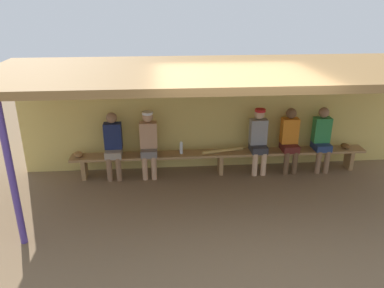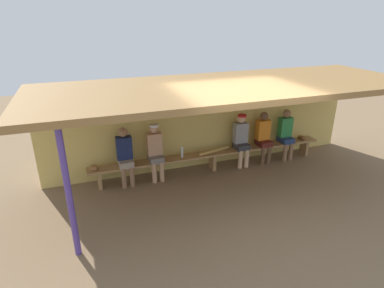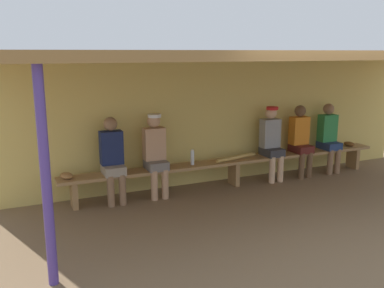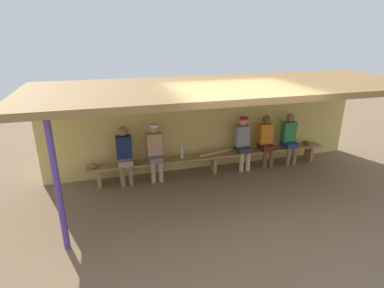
# 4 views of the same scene
# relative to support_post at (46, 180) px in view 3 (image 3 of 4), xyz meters

# --- Properties ---
(ground_plane) EXTENTS (24.00, 24.00, 0.00)m
(ground_plane) POSITION_rel_support_post_xyz_m (3.27, 0.55, -1.10)
(ground_plane) COLOR brown
(back_wall) EXTENTS (8.00, 0.20, 2.20)m
(back_wall) POSITION_rel_support_post_xyz_m (3.27, 2.55, 0.00)
(back_wall) COLOR #D8BC60
(back_wall) RESTS_ON ground
(dugout_roof) EXTENTS (8.00, 2.80, 0.12)m
(dugout_roof) POSITION_rel_support_post_xyz_m (3.27, 1.25, 1.16)
(dugout_roof) COLOR olive
(dugout_roof) RESTS_ON back_wall
(support_post) EXTENTS (0.10, 0.10, 2.20)m
(support_post) POSITION_rel_support_post_xyz_m (0.00, 0.00, 0.00)
(support_post) COLOR #4C388C
(support_post) RESTS_ON ground
(bench) EXTENTS (6.00, 0.36, 0.46)m
(bench) POSITION_rel_support_post_xyz_m (3.27, 2.10, -0.71)
(bench) COLOR #9E7547
(bench) RESTS_ON ground
(player_in_white) EXTENTS (0.34, 0.42, 1.34)m
(player_in_white) POSITION_rel_support_post_xyz_m (4.69, 2.10, -0.37)
(player_in_white) COLOR #591E19
(player_in_white) RESTS_ON ground
(player_leftmost) EXTENTS (0.34, 0.42, 1.34)m
(player_leftmost) POSITION_rel_support_post_xyz_m (1.13, 2.10, -0.37)
(player_leftmost) COLOR gray
(player_leftmost) RESTS_ON ground
(player_rightmost) EXTENTS (0.34, 0.42, 1.34)m
(player_rightmost) POSITION_rel_support_post_xyz_m (1.82, 2.10, -0.35)
(player_rightmost) COLOR slate
(player_rightmost) RESTS_ON ground
(player_shirtless_tan) EXTENTS (0.34, 0.42, 1.34)m
(player_shirtless_tan) POSITION_rel_support_post_xyz_m (4.04, 2.10, -0.35)
(player_shirtless_tan) COLOR #333338
(player_shirtless_tan) RESTS_ON ground
(player_in_blue) EXTENTS (0.34, 0.42, 1.34)m
(player_in_blue) POSITION_rel_support_post_xyz_m (5.36, 2.10, -0.37)
(player_in_blue) COLOR navy
(player_in_blue) RESTS_ON ground
(water_bottle_orange) EXTENTS (0.06, 0.06, 0.26)m
(water_bottle_orange) POSITION_rel_support_post_xyz_m (2.47, 2.10, -0.52)
(water_bottle_orange) COLOR silver
(water_bottle_orange) RESTS_ON bench
(baseball_glove_dark_brown) EXTENTS (0.23, 0.28, 0.09)m
(baseball_glove_dark_brown) POSITION_rel_support_post_xyz_m (0.43, 2.12, -0.60)
(baseball_glove_dark_brown) COLOR olive
(baseball_glove_dark_brown) RESTS_ON bench
(baseball_glove_tan) EXTENTS (0.17, 0.24, 0.09)m
(baseball_glove_tan) POSITION_rel_support_post_xyz_m (5.90, 2.11, -0.60)
(baseball_glove_tan) COLOR brown
(baseball_glove_tan) RESTS_ON bench
(baseball_bat) EXTENTS (0.87, 0.26, 0.07)m
(baseball_bat) POSITION_rel_support_post_xyz_m (3.31, 2.10, -0.61)
(baseball_bat) COLOR tan
(baseball_bat) RESTS_ON bench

